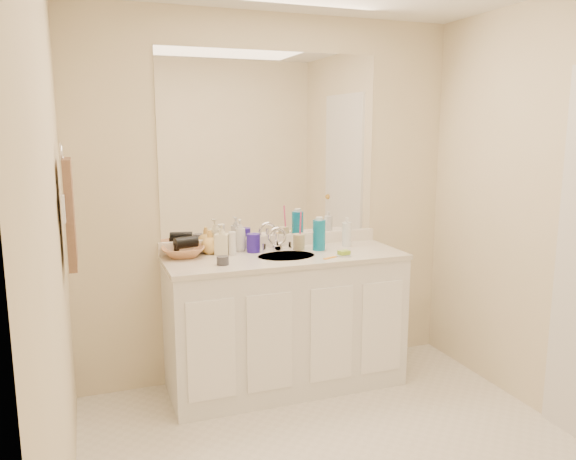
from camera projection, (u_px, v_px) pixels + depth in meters
The scene contains 26 objects.
wall_back at pixel (271, 200), 3.76m from camera, with size 2.60×0.02×2.40m, color beige.
wall_left at pixel (54, 256), 2.12m from camera, with size 0.02×2.60×2.40m, color beige.
vanity_cabinet at pixel (285, 323), 3.64m from camera, with size 1.50×0.55×0.85m, color white.
countertop at pixel (285, 257), 3.56m from camera, with size 1.52×0.57×0.03m, color silver.
backsplash at pixel (272, 241), 3.79m from camera, with size 1.52×0.03×0.08m, color white.
sink_basin at pixel (286, 257), 3.54m from camera, with size 0.37×0.37×0.02m, color beige.
faucet at pixel (277, 242), 3.70m from camera, with size 0.02×0.02×0.11m, color silver.
mirror at pixel (271, 146), 3.69m from camera, with size 1.48×0.01×1.20m, color white.
blue_mug at pixel (253, 243), 3.63m from camera, with size 0.09×0.09×0.12m, color #2A179E.
tan_cup at pixel (299, 242), 3.70m from camera, with size 0.08×0.08×0.10m, color tan.
toothbrush at pixel (300, 227), 3.69m from camera, with size 0.01×0.01×0.21m, color #E53C7C.
mouthwash_bottle at pixel (319, 235), 3.69m from camera, with size 0.08×0.08×0.20m, color #0D77A3.
clear_pump_bottle at pixel (347, 234), 3.81m from camera, with size 0.06×0.06×0.16m, color white.
soap_dish at pixel (344, 255), 3.52m from camera, with size 0.09×0.07×0.01m, color silver.
green_soap at pixel (344, 252), 3.52m from camera, with size 0.07×0.05×0.02m, color #90BD2E.
orange_comb at pixel (330, 258), 3.48m from camera, with size 0.10×0.02×0.00m, color orange.
dark_jar at pixel (223, 261), 3.30m from camera, with size 0.07×0.07×0.05m, color #393940.
extra_white_bottle at pixel (232, 243), 3.55m from camera, with size 0.05×0.05×0.15m, color white.
soap_bottle_white at pixel (240, 235), 3.66m from camera, with size 0.08×0.08×0.21m, color silver.
soap_bottle_cream at pixel (222, 239), 3.57m from camera, with size 0.09×0.09×0.20m, color #EFE7C3.
soap_bottle_yellow at pixel (210, 242), 3.58m from camera, with size 0.12×0.12×0.15m, color #F3C05E.
wicker_basket at pixel (183, 252), 3.51m from camera, with size 0.27×0.27×0.07m, color #B47348.
hair_dryer at pixel (186, 242), 3.50m from camera, with size 0.07×0.07×0.14m, color black.
towel_ring at pixel (61, 154), 2.78m from camera, with size 0.11×0.11×0.01m, color silver.
hand_towel at pixel (70, 213), 2.84m from camera, with size 0.04×0.32×0.55m, color brown.
switch_plate at pixel (64, 209), 2.64m from camera, with size 0.01×0.09×0.13m, color white.
Camera 1 is at (-1.18, -2.24, 1.68)m, focal length 35.00 mm.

